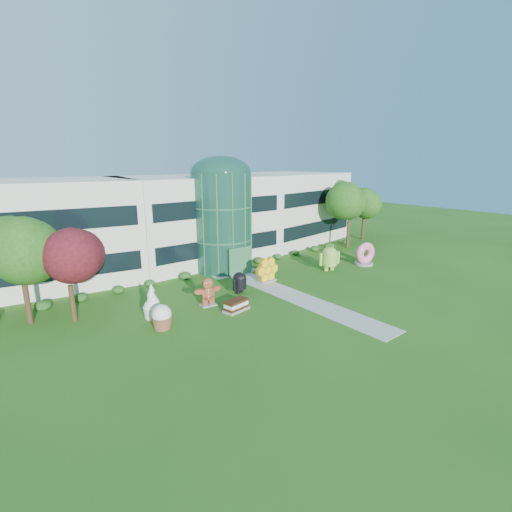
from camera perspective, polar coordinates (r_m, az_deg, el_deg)
ground at (r=30.27m, az=7.68°, el=-6.89°), size 140.00×140.00×0.00m
building at (r=43.09m, az=-9.67°, el=5.83°), size 46.00×15.00×9.30m
atrium at (r=37.97m, az=-5.25°, el=5.22°), size 6.00×6.00×9.80m
walkway at (r=31.58m, az=5.06°, el=-5.86°), size 2.40×20.00×0.04m
tree_red at (r=28.45m, az=-26.75°, el=-3.37°), size 4.00×4.00×6.00m
trees_backdrop at (r=38.91m, az=-6.04°, el=4.38°), size 52.00×8.00×8.40m
android_green at (r=38.53m, az=11.25°, el=-0.11°), size 2.91×2.30×2.90m
android_black at (r=31.50m, az=-2.53°, el=-3.85°), size 2.18×1.80×2.14m
donut at (r=41.62m, az=16.36°, el=0.39°), size 2.61×1.63×2.52m
gingerbread at (r=29.01m, az=-7.45°, el=-5.48°), size 2.53×1.22×2.25m
ice_cream_sandwich at (r=28.05m, az=-3.07°, el=-7.56°), size 2.15×1.35×0.89m
honeycomb at (r=34.41m, az=1.69°, el=-2.28°), size 2.71×1.08×2.10m
froyo at (r=27.57m, az=-15.68°, el=-6.70°), size 1.69×1.69×2.51m
cupcake at (r=25.83m, az=-14.30°, el=-9.05°), size 1.87×1.87×1.70m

